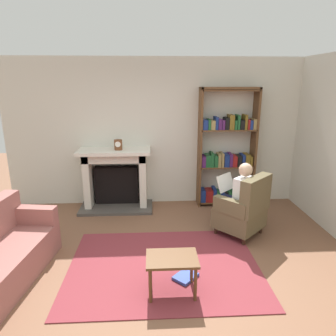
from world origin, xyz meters
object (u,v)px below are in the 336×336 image
armchair_reading (244,209)px  seated_reader (238,195)px  side_table (172,263)px  bookshelf (227,153)px  fireplace (116,177)px  mantel_clock (118,145)px

armchair_reading → seated_reader: (-0.08, 0.09, 0.20)m
side_table → bookshelf: bearing=65.0°
seated_reader → side_table: seated_reader is taller
bookshelf → side_table: bookshelf is taller
seated_reader → fireplace: bearing=-73.6°
mantel_clock → armchair_reading: 2.39m
mantel_clock → bookshelf: bearing=3.9°
bookshelf → armchair_reading: size_ratio=2.25×
seated_reader → mantel_clock: bearing=-72.4°
armchair_reading → seated_reader: seated_reader is taller
fireplace → seated_reader: bearing=-30.4°
bookshelf → armchair_reading: bookshelf is taller
bookshelf → side_table: bearing=-115.0°
side_table → fireplace: bearing=109.2°
mantel_clock → armchair_reading: (1.96, -1.13, -0.78)m
fireplace → bookshelf: size_ratio=0.60×
mantel_clock → seated_reader: (1.87, -1.05, -0.58)m
fireplace → seated_reader: size_ratio=1.15×
bookshelf → seated_reader: 1.25m
mantel_clock → seated_reader: mantel_clock is taller
fireplace → bookshelf: bearing=1.0°
mantel_clock → side_table: size_ratio=0.32×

